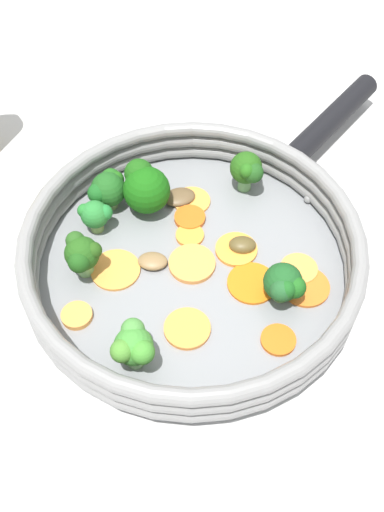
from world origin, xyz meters
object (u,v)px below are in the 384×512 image
(broccoli_floret_4, at_px, (145,186))
(mushroom_piece_2, at_px, (179,197))
(carrot_slice_1, at_px, (305,286))
(carrot_slice_9, at_px, (77,315))
(carrot_slice_10, at_px, (252,283))
(mushroom_piece_0, at_px, (153,261))
(carrot_slice_4, at_px, (190,218))
(broccoli_floret_5, at_px, (95,215))
(carrot_slice_8, at_px, (190,235))
(broccoli_floret_3, at_px, (247,170))
(carrot_slice_11, at_px, (192,201))
(broccoli_floret_1, at_px, (133,346))
(mushroom_piece_1, at_px, (243,246))
(carrot_slice_0, at_px, (278,340))
(carrot_slice_3, at_px, (187,329))
(carrot_slice_5, at_px, (299,269))
(carrot_slice_6, at_px, (238,252))
(skillet, at_px, (192,270))
(carrot_slice_7, at_px, (116,270))
(broccoli_floret_0, at_px, (108,188))
(broccoli_floret_6, at_px, (82,254))
(broccoli_floret_2, at_px, (284,285))

(broccoli_floret_4, distance_m, mushroom_piece_2, 0.04)
(carrot_slice_1, xyz_separation_m, carrot_slice_9, (-0.05, -0.21, 0.00))
(carrot_slice_10, bearing_deg, mushroom_piece_0, -126.12)
(carrot_slice_4, distance_m, broccoli_floret_5, 0.10)
(carrot_slice_8, bearing_deg, broccoli_floret_3, 115.54)
(carrot_slice_10, relative_size, carrot_slice_11, 1.21)
(broccoli_floret_1, distance_m, mushroom_piece_1, 0.16)
(carrot_slice_0, relative_size, carrot_slice_3, 0.75)
(carrot_slice_5, height_order, broccoli_floret_3, broccoli_floret_3)
(carrot_slice_9, bearing_deg, carrot_slice_5, 82.06)
(mushroom_piece_1, bearing_deg, carrot_slice_1, 29.58)
(carrot_slice_5, relative_size, carrot_slice_6, 0.87)
(carrot_slice_6, relative_size, mushroom_piece_0, 1.44)
(skillet, height_order, mushroom_piece_0, mushroom_piece_0)
(carrot_slice_5, bearing_deg, carrot_slice_4, -143.58)
(carrot_slice_10, xyz_separation_m, mushroom_piece_1, (-0.04, 0.01, 0.00))
(carrot_slice_7, height_order, mushroom_piece_2, mushroom_piece_2)
(carrot_slice_10, height_order, broccoli_floret_0, broccoli_floret_0)
(mushroom_piece_2, bearing_deg, carrot_slice_6, 17.26)
(skillet, distance_m, carrot_slice_3, 0.07)
(broccoli_floret_3, distance_m, broccoli_floret_6, 0.19)
(broccoli_floret_4, height_order, mushroom_piece_0, broccoli_floret_4)
(broccoli_floret_4, height_order, mushroom_piece_2, broccoli_floret_4)
(carrot_slice_4, bearing_deg, carrot_slice_10, 14.17)
(carrot_slice_0, relative_size, carrot_slice_11, 0.81)
(carrot_slice_7, bearing_deg, carrot_slice_4, 110.06)
(carrot_slice_6, height_order, broccoli_floret_2, broccoli_floret_2)
(broccoli_floret_5, bearing_deg, broccoli_floret_6, -28.78)
(carrot_slice_11, bearing_deg, skillet, -22.01)
(carrot_slice_1, xyz_separation_m, broccoli_floret_1, (0.01, -0.17, 0.03))
(carrot_slice_10, distance_m, carrot_slice_11, 0.12)
(broccoli_floret_6, bearing_deg, broccoli_floret_0, 147.25)
(carrot_slice_11, height_order, broccoli_floret_4, broccoli_floret_4)
(carrot_slice_3, xyz_separation_m, carrot_slice_11, (-0.14, 0.06, -0.00))
(skillet, bearing_deg, carrot_slice_8, 161.31)
(carrot_slice_5, height_order, broccoli_floret_2, broccoli_floret_2)
(skillet, distance_m, broccoli_floret_0, 0.12)
(broccoli_floret_3, bearing_deg, mushroom_piece_0, -65.95)
(broccoli_floret_2, bearing_deg, broccoli_floret_1, -85.84)
(carrot_slice_6, distance_m, broccoli_floret_0, 0.15)
(carrot_slice_6, relative_size, carrot_slice_7, 0.87)
(carrot_slice_8, relative_size, mushroom_piece_1, 1.07)
(carrot_slice_0, relative_size, carrot_slice_8, 1.10)
(carrot_slice_1, relative_size, carrot_slice_10, 0.98)
(carrot_slice_3, height_order, mushroom_piece_0, mushroom_piece_0)
(carrot_slice_8, xyz_separation_m, broccoli_floret_5, (-0.04, -0.08, 0.02))
(carrot_slice_3, distance_m, broccoli_floret_5, 0.15)
(carrot_slice_1, height_order, carrot_slice_3, carrot_slice_3)
(broccoli_floret_1, distance_m, mushroom_piece_0, 0.11)
(carrot_slice_4, height_order, carrot_slice_9, same)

